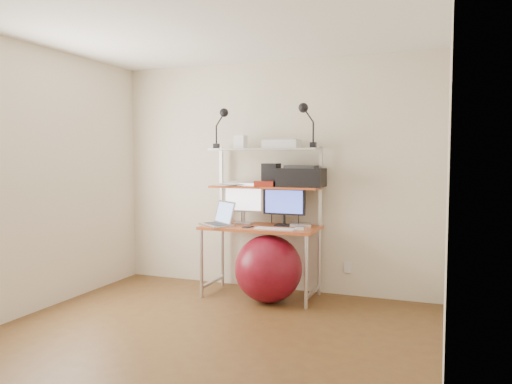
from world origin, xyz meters
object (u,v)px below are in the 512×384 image
printer (301,177)px  exercise_ball (268,269)px  monitor_silver (244,199)px  monitor_black (284,204)px  laptop (221,220)px

printer → exercise_ball: (-0.25, -0.33, -0.92)m
printer → monitor_silver: bearing=-178.0°
monitor_black → monitor_silver: bearing=-178.7°
laptop → monitor_black: bearing=57.6°
laptop → exercise_ball: (0.56, -0.08, -0.45)m
monitor_silver → exercise_ball: (0.39, -0.30, -0.66)m
laptop → printer: (0.81, 0.25, 0.46)m
printer → exercise_ball: 1.00m
monitor_silver → laptop: (-0.17, -0.22, -0.21)m
monitor_silver → printer: 0.68m
printer → monitor_black: bearing=-170.8°
exercise_ball → monitor_black: bearing=76.9°
monitor_black → laptop: (-0.63, -0.22, -0.17)m
laptop → exercise_ball: size_ratio=0.69×
monitor_black → printer: 0.34m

